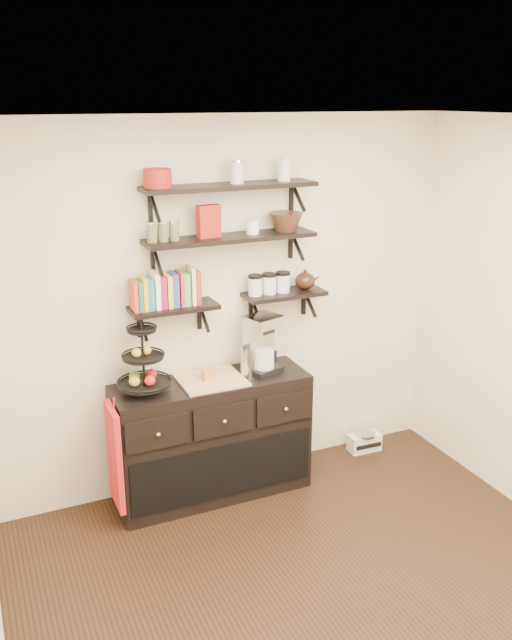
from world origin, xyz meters
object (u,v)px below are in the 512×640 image
object	(u,v)px
sideboard	(212,437)
radio	(364,441)
coffee_maker	(261,344)
fruit_stand	(144,367)

from	to	relation	value
sideboard	radio	bearing A→B (deg)	3.26
radio	sideboard	bearing A→B (deg)	-174.26
coffee_maker	radio	size ratio (longest dim) A/B	1.58
sideboard	coffee_maker	distance (m)	0.77
coffee_maker	sideboard	bearing A→B (deg)	165.72
fruit_stand	coffee_maker	bearing A→B (deg)	1.65
fruit_stand	sideboard	bearing A→B (deg)	-0.48
coffee_maker	fruit_stand	bearing A→B (deg)	163.21
sideboard	coffee_maker	size ratio (longest dim) A/B	3.27
fruit_stand	radio	size ratio (longest dim) A/B	1.96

